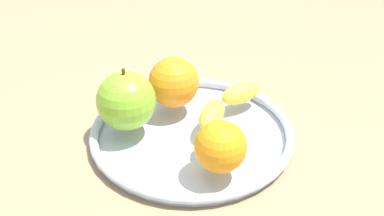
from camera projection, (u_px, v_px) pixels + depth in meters
ground_plane at (192, 147)px, 61.54cm from camera, size 150.97×150.97×4.00cm
fruit_bowl at (192, 131)px, 59.96cm from camera, size 28.53×28.53×1.80cm
banana at (223, 118)px, 58.33cm from camera, size 21.46×7.94×3.06cm
apple at (126, 101)px, 57.39cm from camera, size 8.13×8.13×8.93cm
orange_back_right at (174, 82)px, 62.28cm from camera, size 7.48×7.48×7.48cm
orange_front_left at (221, 147)px, 50.43cm from camera, size 6.37×6.37×6.37cm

